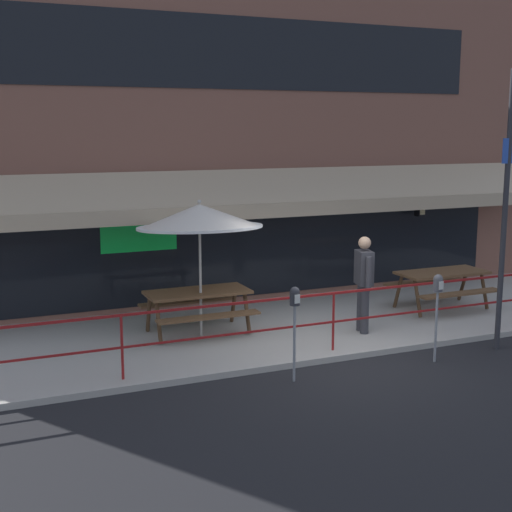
% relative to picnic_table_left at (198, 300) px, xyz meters
% --- Properties ---
extents(ground_plane, '(120.00, 120.00, 0.00)m').
position_rel_picnic_table_left_xyz_m(ground_plane, '(1.70, -2.09, -0.71)').
color(ground_plane, black).
extents(patio_deck, '(15.00, 4.00, 0.10)m').
position_rel_picnic_table_left_xyz_m(patio_deck, '(1.70, -0.09, -0.66)').
color(patio_deck, '#ADA89E').
rests_on(patio_deck, ground).
extents(restaurant_building, '(15.00, 1.60, 7.31)m').
position_rel_picnic_table_left_xyz_m(restaurant_building, '(1.70, 2.13, 2.92)').
color(restaurant_building, brown).
rests_on(restaurant_building, ground).
extents(patio_railing, '(13.84, 0.04, 0.97)m').
position_rel_picnic_table_left_xyz_m(patio_railing, '(1.70, -1.79, 0.09)').
color(patio_railing, maroon).
rests_on(patio_railing, patio_deck).
extents(picnic_table_left, '(1.80, 1.42, 0.76)m').
position_rel_picnic_table_left_xyz_m(picnic_table_left, '(0.00, 0.00, 0.00)').
color(picnic_table_left, brown).
rests_on(picnic_table_left, patio_deck).
extents(picnic_table_centre, '(1.80, 1.42, 0.76)m').
position_rel_picnic_table_left_xyz_m(picnic_table_centre, '(5.00, -0.30, 0.00)').
color(picnic_table_centre, brown).
rests_on(picnic_table_centre, patio_deck).
extents(patio_umbrella_left, '(2.14, 2.14, 2.38)m').
position_rel_picnic_table_left_xyz_m(patio_umbrella_left, '(0.00, -0.16, 1.47)').
color(patio_umbrella_left, '#B7B2A8').
rests_on(patio_umbrella_left, patio_deck).
extents(pedestrian_walking, '(0.32, 0.61, 1.71)m').
position_rel_picnic_table_left_xyz_m(pedestrian_walking, '(2.70, -1.08, 0.35)').
color(pedestrian_walking, '#333338').
rests_on(pedestrian_walking, patio_deck).
extents(parking_meter_near, '(0.15, 0.16, 1.42)m').
position_rel_picnic_table_left_xyz_m(parking_meter_near, '(0.60, -2.60, 0.44)').
color(parking_meter_near, gray).
rests_on(parking_meter_near, ground).
extents(parking_meter_far, '(0.15, 0.16, 1.42)m').
position_rel_picnic_table_left_xyz_m(parking_meter_far, '(3.05, -2.69, 0.44)').
color(parking_meter_far, gray).
rests_on(parking_meter_far, ground).
extents(street_sign_pole, '(0.28, 0.09, 4.59)m').
position_rel_picnic_table_left_xyz_m(street_sign_pole, '(4.43, -2.54, 1.65)').
color(street_sign_pole, '#2D2D33').
rests_on(street_sign_pole, ground).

